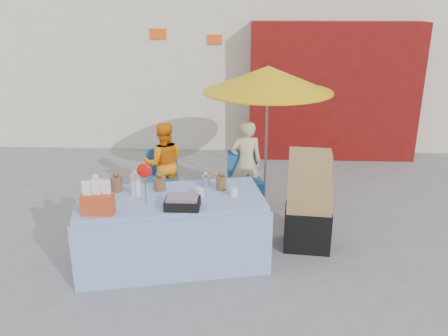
# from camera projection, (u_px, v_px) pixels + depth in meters

# --- Properties ---
(ground) EXTENTS (80.00, 80.00, 0.00)m
(ground) POSITION_uv_depth(u_px,v_px,m) (199.00, 262.00, 5.71)
(ground) COLOR slate
(ground) RESTS_ON ground
(market_table) EXTENTS (2.35, 1.47, 1.32)m
(market_table) POSITION_uv_depth(u_px,v_px,m) (171.00, 228.00, 5.62)
(market_table) COLOR #92B0EA
(market_table) RESTS_ON ground
(chair_left) EXTENTS (0.56, 0.56, 0.85)m
(chair_left) POSITION_uv_depth(u_px,v_px,m) (163.00, 189.00, 7.21)
(chair_left) COLOR #205895
(chair_left) RESTS_ON ground
(chair_right) EXTENTS (0.56, 0.56, 0.85)m
(chair_right) POSITION_uv_depth(u_px,v_px,m) (245.00, 191.00, 7.16)
(chair_right) COLOR #205895
(chair_right) RESTS_ON ground
(vendor_orange) EXTENTS (0.70, 0.59, 1.27)m
(vendor_orange) POSITION_uv_depth(u_px,v_px,m) (164.00, 163.00, 7.21)
(vendor_orange) COLOR orange
(vendor_orange) RESTS_ON ground
(vendor_beige) EXTENTS (0.54, 0.41, 1.32)m
(vendor_beige) POSITION_uv_depth(u_px,v_px,m) (246.00, 163.00, 7.14)
(vendor_beige) COLOR beige
(vendor_beige) RESTS_ON ground
(umbrella) EXTENTS (1.90, 1.90, 2.09)m
(umbrella) POSITION_uv_depth(u_px,v_px,m) (268.00, 80.00, 6.86)
(umbrella) COLOR gray
(umbrella) RESTS_ON ground
(box_stack) EXTENTS (0.62, 0.53, 1.28)m
(box_stack) POSITION_uv_depth(u_px,v_px,m) (308.00, 204.00, 5.88)
(box_stack) COLOR black
(box_stack) RESTS_ON ground
(tarp_bundle) EXTENTS (0.72, 0.59, 0.31)m
(tarp_bundle) POSITION_uv_depth(u_px,v_px,m) (144.00, 240.00, 5.92)
(tarp_bundle) COLOR yellow
(tarp_bundle) RESTS_ON ground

